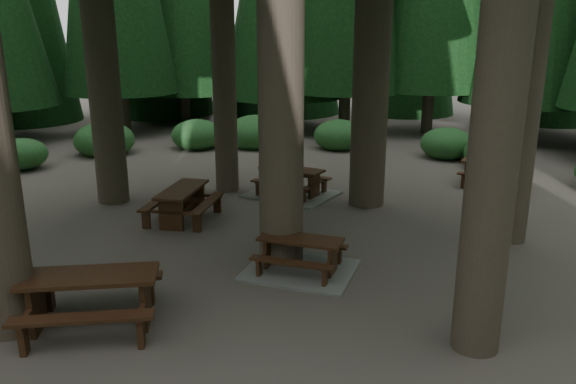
# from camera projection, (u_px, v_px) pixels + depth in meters

# --- Properties ---
(ground) EXTENTS (80.00, 80.00, 0.00)m
(ground) POSITION_uv_depth(u_px,v_px,m) (239.00, 262.00, 10.92)
(ground) COLOR #534C44
(ground) RESTS_ON ground
(picnic_table_a) EXTENTS (2.24, 1.97, 0.67)m
(picnic_table_a) POSITION_uv_depth(u_px,v_px,m) (300.00, 261.00, 10.42)
(picnic_table_a) COLOR gray
(picnic_table_a) RESTS_ON ground
(picnic_table_b) EXTENTS (1.55, 1.89, 0.79)m
(picnic_table_b) POSITION_uv_depth(u_px,v_px,m) (183.00, 199.00, 13.18)
(picnic_table_b) COLOR #351710
(picnic_table_b) RESTS_ON ground
(picnic_table_c) EXTENTS (2.76, 2.56, 0.75)m
(picnic_table_c) POSITION_uv_depth(u_px,v_px,m) (292.00, 186.00, 15.28)
(picnic_table_c) COLOR gray
(picnic_table_c) RESTS_ON ground
(picnic_table_d) EXTENTS (2.02, 1.83, 0.72)m
(picnic_table_d) POSITION_uv_depth(u_px,v_px,m) (491.00, 170.00, 16.08)
(picnic_table_d) COLOR #351710
(picnic_table_d) RESTS_ON ground
(picnic_table_e) EXTENTS (2.34, 2.07, 0.86)m
(picnic_table_e) POSITION_uv_depth(u_px,v_px,m) (90.00, 292.00, 8.37)
(picnic_table_e) COLOR #351710
(picnic_table_e) RESTS_ON ground
(shrub_ring) EXTENTS (23.86, 24.64, 1.49)m
(shrub_ring) POSITION_uv_depth(u_px,v_px,m) (281.00, 231.00, 11.43)
(shrub_ring) COLOR #216233
(shrub_ring) RESTS_ON ground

